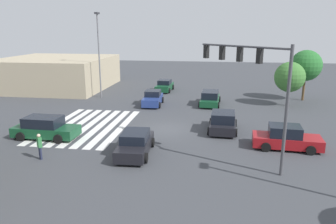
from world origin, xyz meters
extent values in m
plane|color=#3D3F44|center=(0.00, 0.00, 0.00)|extent=(110.52, 110.52, 0.00)
cube|color=silver|center=(0.00, -9.57, 0.00)|extent=(10.61, 0.60, 0.01)
cube|color=silver|center=(0.00, -8.62, 0.00)|extent=(10.61, 0.60, 0.01)
cube|color=silver|center=(0.00, -7.67, 0.00)|extent=(10.61, 0.60, 0.01)
cube|color=silver|center=(0.00, -6.72, 0.00)|extent=(10.61, 0.60, 0.01)
cube|color=silver|center=(0.00, -5.77, 0.00)|extent=(10.61, 0.60, 0.01)
cube|color=silver|center=(0.00, -4.82, 0.00)|extent=(10.61, 0.60, 0.01)
cube|color=silver|center=(0.00, -3.87, 0.00)|extent=(10.61, 0.60, 0.01)
cylinder|color=#47474C|center=(7.44, 7.44, 3.57)|extent=(0.18, 0.18, 7.14)
cylinder|color=#47474C|center=(5.10, 5.10, 6.89)|extent=(4.77, 4.77, 0.12)
cube|color=black|center=(6.04, 6.04, 6.42)|extent=(0.40, 0.40, 0.84)
sphere|color=red|center=(5.92, 5.92, 6.42)|extent=(0.16, 0.16, 0.16)
cube|color=black|center=(5.02, 5.02, 6.42)|extent=(0.40, 0.40, 0.84)
sphere|color=gold|center=(4.91, 4.91, 6.42)|extent=(0.16, 0.16, 0.16)
cube|color=black|center=(4.01, 4.01, 6.42)|extent=(0.40, 0.40, 0.84)
sphere|color=green|center=(3.89, 3.89, 6.42)|extent=(0.16, 0.16, 0.16)
cube|color=black|center=(2.99, 2.99, 6.42)|extent=(0.40, 0.40, 0.84)
sphere|color=red|center=(2.88, 2.88, 6.42)|extent=(0.16, 0.16, 0.16)
cube|color=navy|center=(-8.22, -2.85, 0.56)|extent=(4.19, 1.88, 0.78)
cube|color=black|center=(-8.45, -2.86, 1.25)|extent=(1.84, 1.61, 0.60)
cylinder|color=black|center=(-6.98, -1.92, 0.31)|extent=(0.63, 0.24, 0.62)
cylinder|color=black|center=(-6.91, -3.68, 0.31)|extent=(0.63, 0.24, 0.62)
cylinder|color=black|center=(-9.53, -2.02, 0.31)|extent=(0.63, 0.24, 0.62)
cylinder|color=black|center=(-9.46, -3.78, 0.31)|extent=(0.63, 0.24, 0.62)
cube|color=maroon|center=(3.05, 8.57, 0.52)|extent=(2.14, 4.59, 0.70)
cube|color=black|center=(3.04, 8.40, 1.23)|extent=(1.79, 2.17, 0.73)
cylinder|color=black|center=(2.21, 10.02, 0.31)|extent=(0.26, 0.64, 0.63)
cylinder|color=black|center=(4.09, 9.89, 0.31)|extent=(0.26, 0.64, 0.63)
cylinder|color=black|center=(2.01, 7.25, 0.31)|extent=(0.26, 0.64, 0.63)
cylinder|color=black|center=(3.89, 7.12, 0.31)|extent=(0.26, 0.64, 0.63)
cube|color=black|center=(-0.31, 4.35, 0.51)|extent=(4.30, 2.11, 0.68)
cube|color=black|center=(-0.02, 4.34, 1.22)|extent=(2.30, 1.84, 0.74)
cylinder|color=black|center=(-1.66, 3.40, 0.31)|extent=(0.62, 0.24, 0.61)
cylinder|color=black|center=(-1.59, 5.40, 0.31)|extent=(0.62, 0.24, 0.61)
cylinder|color=black|center=(0.96, 3.31, 0.31)|extent=(0.62, 0.24, 0.61)
cylinder|color=black|center=(1.03, 5.30, 0.31)|extent=(0.62, 0.24, 0.61)
cube|color=black|center=(5.52, -1.33, 0.53)|extent=(4.55, 1.98, 0.71)
cube|color=black|center=(5.46, -1.33, 1.18)|extent=(2.25, 1.70, 0.59)
cylinder|color=black|center=(6.86, -0.35, 0.32)|extent=(0.64, 0.25, 0.63)
cylinder|color=black|center=(6.94, -2.18, 0.32)|extent=(0.64, 0.25, 0.63)
cylinder|color=black|center=(4.09, -0.48, 0.32)|extent=(0.64, 0.25, 0.63)
cylinder|color=black|center=(4.17, -2.31, 0.32)|extent=(0.64, 0.25, 0.63)
cube|color=#144728|center=(3.36, -8.65, 0.53)|extent=(2.05, 4.77, 0.70)
cube|color=black|center=(3.36, -8.82, 1.24)|extent=(1.80, 2.65, 0.73)
cylinder|color=black|center=(2.41, -7.16, 0.33)|extent=(0.24, 0.66, 0.66)
cylinder|color=black|center=(4.39, -7.21, 0.33)|extent=(0.24, 0.66, 0.66)
cylinder|color=black|center=(2.34, -10.09, 0.33)|extent=(0.24, 0.66, 0.66)
cylinder|color=black|center=(4.31, -10.14, 0.33)|extent=(0.24, 0.66, 0.66)
cube|color=#144728|center=(-16.29, -2.87, 0.53)|extent=(4.31, 1.89, 0.71)
cube|color=black|center=(-16.35, -2.86, 1.17)|extent=(1.97, 1.61, 0.57)
cylinder|color=black|center=(-14.93, -2.06, 0.32)|extent=(0.64, 0.25, 0.63)
cylinder|color=black|center=(-15.02, -3.80, 0.32)|extent=(0.64, 0.25, 0.63)
cylinder|color=black|center=(-17.55, -1.94, 0.32)|extent=(0.64, 0.25, 0.63)
cylinder|color=black|center=(-17.64, -3.67, 0.32)|extent=(0.64, 0.25, 0.63)
cube|color=#144728|center=(-9.32, 3.14, 0.47)|extent=(4.74, 2.04, 0.60)
cube|color=black|center=(-9.12, 3.13, 1.14)|extent=(2.62, 1.76, 0.73)
cylinder|color=black|center=(-10.81, 2.27, 0.31)|extent=(0.64, 0.25, 0.63)
cylinder|color=black|center=(-10.73, 4.14, 0.31)|extent=(0.64, 0.25, 0.63)
cylinder|color=black|center=(-7.92, 2.14, 0.31)|extent=(0.64, 0.25, 0.63)
cylinder|color=black|center=(-7.84, 4.01, 0.31)|extent=(0.64, 0.25, 0.63)
cube|color=tan|center=(-16.69, -17.73, 2.03)|extent=(13.61, 13.61, 4.06)
cylinder|color=#232842|center=(7.22, -7.00, 0.40)|extent=(0.14, 0.14, 0.80)
cylinder|color=#232842|center=(7.33, -6.88, 0.40)|extent=(0.14, 0.14, 0.80)
cube|color=#337A42|center=(7.27, -6.94, 1.12)|extent=(0.41, 0.41, 0.64)
sphere|color=beige|center=(7.27, -6.94, 1.55)|extent=(0.22, 0.22, 0.22)
cylinder|color=slate|center=(-11.21, -9.60, 4.70)|extent=(0.16, 0.16, 9.41)
cube|color=#333338|center=(-11.21, -9.60, 9.51)|extent=(0.80, 0.36, 0.20)
cylinder|color=brown|center=(-10.09, 11.20, 0.85)|extent=(0.26, 0.26, 1.70)
sphere|color=#3D7533|center=(-10.09, 11.20, 3.03)|extent=(3.12, 3.12, 3.12)
cylinder|color=brown|center=(-13.08, 13.45, 1.23)|extent=(0.26, 0.26, 2.47)
sphere|color=#286B2D|center=(-13.08, 13.45, 3.91)|extent=(3.40, 3.40, 3.40)
camera|label=1|loc=(24.93, 3.69, 7.95)|focal=35.00mm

